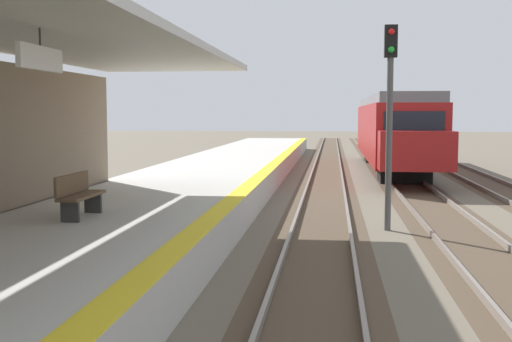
% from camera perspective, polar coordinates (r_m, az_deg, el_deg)
% --- Properties ---
extents(station_platform, '(5.00, 80.00, 0.91)m').
position_cam_1_polar(station_platform, '(15.30, -11.05, -4.53)').
color(station_platform, '#B7B5AD').
rests_on(station_platform, ground).
extents(track_pair_nearest_platform, '(2.34, 120.00, 0.16)m').
position_cam_1_polar(track_pair_nearest_platform, '(18.59, 5.93, -4.01)').
color(track_pair_nearest_platform, '#4C3D2D').
rests_on(track_pair_nearest_platform, ground).
extents(track_pair_middle, '(2.34, 120.00, 0.16)m').
position_cam_1_polar(track_pair_middle, '(18.85, 16.35, -4.06)').
color(track_pair_middle, '#4C3D2D').
rests_on(track_pair_middle, ground).
extents(approaching_train, '(2.93, 19.60, 4.76)m').
position_cam_1_polar(approaching_train, '(34.23, 12.10, 3.65)').
color(approaching_train, maroon).
rests_on(approaching_train, ground).
extents(rail_signal_post, '(0.32, 0.34, 5.20)m').
position_cam_1_polar(rail_signal_post, '(16.62, 11.80, 5.72)').
color(rail_signal_post, '#4C4C4C').
rests_on(rail_signal_post, ground).
extents(platform_bench, '(0.45, 1.60, 0.88)m').
position_cam_1_polar(platform_bench, '(13.42, -15.52, -1.98)').
color(platform_bench, brown).
rests_on(platform_bench, station_platform).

